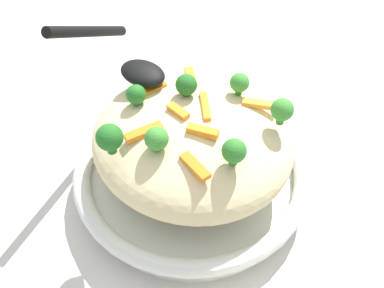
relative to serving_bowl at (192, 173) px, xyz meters
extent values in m
plane|color=beige|center=(0.00, 0.00, -0.02)|extent=(2.40, 2.40, 0.00)
cylinder|color=silver|center=(0.00, 0.00, -0.01)|extent=(0.26, 0.26, 0.02)
torus|color=silver|center=(0.00, 0.00, 0.01)|extent=(0.28, 0.28, 0.02)
torus|color=black|center=(0.00, 0.00, 0.01)|extent=(0.27, 0.27, 0.00)
ellipsoid|color=beige|center=(0.00, 0.00, 0.06)|extent=(0.23, 0.21, 0.09)
cube|color=orange|center=(0.01, 0.01, 0.10)|extent=(0.03, 0.04, 0.01)
cube|color=orange|center=(0.03, -0.02, 0.10)|extent=(0.03, 0.02, 0.01)
cube|color=orange|center=(-0.02, -0.05, 0.10)|extent=(0.03, 0.04, 0.01)
cube|color=orange|center=(0.05, 0.06, 0.10)|extent=(0.04, 0.02, 0.01)
cube|color=orange|center=(-0.01, -0.01, 0.10)|extent=(0.03, 0.01, 0.01)
cube|color=orange|center=(-0.04, 0.05, 0.10)|extent=(0.03, 0.03, 0.01)
cube|color=orange|center=(0.04, -0.05, 0.10)|extent=(0.04, 0.02, 0.01)
cube|color=orange|center=(-0.06, 0.01, 0.10)|extent=(0.02, 0.03, 0.01)
cylinder|color=#377928|center=(0.00, -0.06, 0.10)|extent=(0.01, 0.01, 0.01)
sphere|color=#3D8E33|center=(0.00, -0.06, 0.11)|extent=(0.02, 0.02, 0.02)
cylinder|color=#296820|center=(0.07, -0.03, 0.10)|extent=(0.01, 0.01, 0.01)
sphere|color=#2D7A28|center=(0.07, -0.03, 0.11)|extent=(0.02, 0.02, 0.02)
cylinder|color=#377928|center=(0.08, 0.05, 0.10)|extent=(0.01, 0.01, 0.01)
sphere|color=#3D8E33|center=(0.08, 0.05, 0.11)|extent=(0.02, 0.02, 0.02)
cylinder|color=#205B1C|center=(-0.02, 0.02, 0.10)|extent=(0.01, 0.01, 0.01)
sphere|color=#236B23|center=(-0.02, 0.02, 0.11)|extent=(0.02, 0.02, 0.02)
cylinder|color=#205B1C|center=(-0.03, -0.09, 0.10)|extent=(0.01, 0.01, 0.01)
sphere|color=#236B23|center=(-0.03, -0.09, 0.11)|extent=(0.03, 0.03, 0.03)
cylinder|color=#377928|center=(0.02, 0.06, 0.10)|extent=(0.01, 0.01, 0.01)
sphere|color=#3D8E33|center=(0.02, 0.06, 0.11)|extent=(0.02, 0.02, 0.02)
cylinder|color=#205B1C|center=(-0.06, -0.02, 0.10)|extent=(0.01, 0.01, 0.01)
sphere|color=#236B23|center=(-0.06, -0.02, 0.11)|extent=(0.02, 0.02, 0.02)
ellipsoid|color=black|center=(-0.08, 0.01, 0.11)|extent=(0.06, 0.04, 0.02)
cylinder|color=black|center=(-0.14, 0.00, 0.14)|extent=(0.04, 0.13, 0.08)
camera|label=1|loc=(0.20, -0.27, 0.41)|focal=40.40mm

